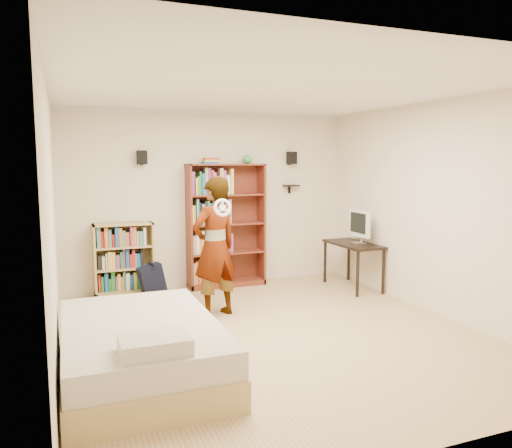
{
  "coord_description": "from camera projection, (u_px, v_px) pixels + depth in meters",
  "views": [
    {
      "loc": [
        -2.15,
        -5.0,
        1.93
      ],
      "look_at": [
        0.03,
        0.6,
        1.18
      ],
      "focal_mm": 35.0,
      "sensor_mm": 36.0,
      "label": 1
    }
  ],
  "objects": [
    {
      "name": "room_shell",
      "position": [
        274.0,
        178.0,
        5.42
      ],
      "size": [
        4.52,
        5.02,
        2.71
      ],
      "color": "beige",
      "rests_on": "ground"
    },
    {
      "name": "speaker_right",
      "position": [
        292.0,
        158.0,
        8.09
      ],
      "size": [
        0.14,
        0.12,
        0.2
      ],
      "primitive_type": "cube",
      "color": "black",
      "rests_on": "room_shell"
    },
    {
      "name": "wii_wheel",
      "position": [
        222.0,
        208.0,
        5.85
      ],
      "size": [
        0.22,
        0.08,
        0.22
      ],
      "primitive_type": "torus",
      "rotation": [
        1.36,
        0.0,
        0.0
      ],
      "color": "white",
      "rests_on": "person"
    },
    {
      "name": "navy_bag",
      "position": [
        152.0,
        281.0,
        7.13
      ],
      "size": [
        0.4,
        0.3,
        0.5
      ],
      "primitive_type": null,
      "rotation": [
        0.0,
        0.0,
        0.19
      ],
      "color": "black",
      "rests_on": "ground"
    },
    {
      "name": "speaker_left",
      "position": [
        142.0,
        157.0,
        7.23
      ],
      "size": [
        0.14,
        0.12,
        0.2
      ],
      "primitive_type": "cube",
      "color": "black",
      "rests_on": "room_shell"
    },
    {
      "name": "low_bookshelf",
      "position": [
        124.0,
        259.0,
        7.25
      ],
      "size": [
        0.84,
        0.32,
        1.06
      ],
      "primitive_type": null,
      "color": "tan",
      "rests_on": "ground"
    },
    {
      "name": "computer_desk",
      "position": [
        353.0,
        265.0,
        7.67
      ],
      "size": [
        0.51,
        1.03,
        0.7
      ],
      "primitive_type": null,
      "color": "black",
      "rests_on": "ground"
    },
    {
      "name": "tall_bookshelf",
      "position": [
        226.0,
        226.0,
        7.74
      ],
      "size": [
        1.2,
        0.35,
        1.91
      ],
      "primitive_type": null,
      "color": "maroon",
      "rests_on": "ground"
    },
    {
      "name": "imac",
      "position": [
        358.0,
        227.0,
        7.57
      ],
      "size": [
        0.15,
        0.52,
        0.51
      ],
      "primitive_type": null,
      "rotation": [
        0.0,
        0.0,
        0.1
      ],
      "color": "white",
      "rests_on": "computer_desk"
    },
    {
      "name": "daybed",
      "position": [
        140.0,
        341.0,
        4.54
      ],
      "size": [
        1.37,
        2.1,
        0.62
      ],
      "primitive_type": null,
      "color": "beige",
      "rests_on": "ground"
    },
    {
      "name": "wall_shelf",
      "position": [
        291.0,
        186.0,
        8.16
      ],
      "size": [
        0.25,
        0.16,
        0.02
      ],
      "primitive_type": "cube",
      "color": "black",
      "rests_on": "room_shell"
    },
    {
      "name": "person",
      "position": [
        215.0,
        247.0,
        6.22
      ],
      "size": [
        0.74,
        0.61,
        1.75
      ],
      "primitive_type": "imported",
      "rotation": [
        0.0,
        0.0,
        3.5
      ],
      "color": "black",
      "rests_on": "ground"
    },
    {
      "name": "crown_molding",
      "position": [
        274.0,
        92.0,
        5.31
      ],
      "size": [
        4.5,
        5.0,
        0.06
      ],
      "color": "silver",
      "rests_on": "room_shell"
    },
    {
      "name": "ground",
      "position": [
        273.0,
        334.0,
        5.64
      ],
      "size": [
        4.5,
        5.0,
        0.01
      ],
      "primitive_type": "cube",
      "color": "tan",
      "rests_on": "ground"
    }
  ]
}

